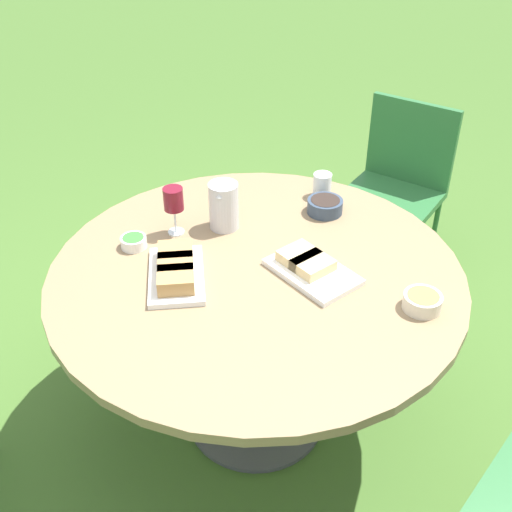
% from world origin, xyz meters
% --- Properties ---
extents(ground_plane, '(40.00, 40.00, 0.00)m').
position_xyz_m(ground_plane, '(0.00, 0.00, 0.00)').
color(ground_plane, '#446B2B').
extents(dining_table, '(1.42, 1.42, 0.74)m').
position_xyz_m(dining_table, '(0.00, 0.00, 0.64)').
color(dining_table, '#4C4C51').
rests_on(dining_table, ground_plane).
extents(chair_near_left, '(0.55, 0.56, 0.89)m').
position_xyz_m(chair_near_left, '(-1.18, 0.43, 0.52)').
color(chair_near_left, '#2D6B38').
rests_on(chair_near_left, ground_plane).
extents(water_pitcher, '(0.12, 0.11, 0.18)m').
position_xyz_m(water_pitcher, '(-0.24, -0.18, 0.83)').
color(water_pitcher, silver).
rests_on(water_pitcher, dining_table).
extents(wine_glass, '(0.07, 0.07, 0.19)m').
position_xyz_m(wine_glass, '(-0.16, -0.34, 0.88)').
color(wine_glass, silver).
rests_on(wine_glass, dining_table).
extents(platter_bread_main, '(0.36, 0.28, 0.07)m').
position_xyz_m(platter_bread_main, '(0.11, -0.25, 0.77)').
color(platter_bread_main, white).
rests_on(platter_bread_main, dining_table).
extents(platter_charcuterie, '(0.34, 0.36, 0.06)m').
position_xyz_m(platter_charcuterie, '(-0.03, 0.18, 0.76)').
color(platter_charcuterie, white).
rests_on(platter_charcuterie, dining_table).
extents(bowl_fries, '(0.12, 0.12, 0.05)m').
position_xyz_m(bowl_fries, '(0.07, 0.55, 0.77)').
color(bowl_fries, beige).
rests_on(bowl_fries, dining_table).
extents(bowl_salad, '(0.09, 0.09, 0.04)m').
position_xyz_m(bowl_salad, '(-0.03, -0.46, 0.76)').
color(bowl_salad, white).
rests_on(bowl_salad, dining_table).
extents(bowl_olives, '(0.14, 0.14, 0.06)m').
position_xyz_m(bowl_olives, '(-0.43, 0.17, 0.77)').
color(bowl_olives, '#334256').
rests_on(bowl_olives, dining_table).
extents(cup_water_near, '(0.07, 0.07, 0.10)m').
position_xyz_m(cup_water_near, '(-0.56, 0.14, 0.79)').
color(cup_water_near, silver).
rests_on(cup_water_near, dining_table).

